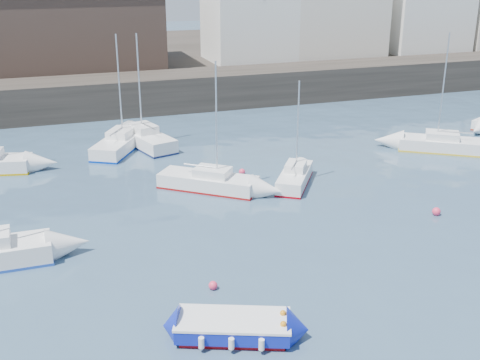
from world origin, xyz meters
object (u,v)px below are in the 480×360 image
object	(u,v)px
sailboat_h	(120,143)
buoy_far	(242,175)
blue_dinghy	(233,327)
buoy_mid	(436,215)
sailboat_f	(146,138)
buoy_near	(213,289)
sailboat_c	(295,177)
sailboat_d	(445,144)
sailboat_b	(209,181)

from	to	relation	value
sailboat_h	buoy_far	xyz separation A→B (m)	(6.29, -7.49, -0.51)
blue_dinghy	buoy_mid	xyz separation A→B (m)	(13.24, 6.69, -0.42)
sailboat_f	buoy_near	size ratio (longest dim) A/B	21.31
sailboat_c	sailboat_f	distance (m)	12.43
sailboat_c	buoy_mid	bearing A→B (deg)	-51.92
sailboat_d	blue_dinghy	bearing A→B (deg)	-142.48
sailboat_d	buoy_mid	world-z (taller)	sailboat_d
blue_dinghy	buoy_far	size ratio (longest dim) A/B	11.17
sailboat_b	sailboat_c	bearing A→B (deg)	-9.52
sailboat_b	sailboat_h	xyz separation A→B (m)	(-3.67, 9.23, 0.03)
buoy_near	sailboat_d	bearing A→B (deg)	31.51
sailboat_d	sailboat_f	size ratio (longest dim) A/B	1.03
sailboat_h	blue_dinghy	bearing A→B (deg)	-88.74
sailboat_b	sailboat_h	world-z (taller)	sailboat_h
sailboat_f	buoy_mid	bearing A→B (deg)	-54.79
sailboat_h	sailboat_d	bearing A→B (deg)	-19.62
sailboat_c	blue_dinghy	bearing A→B (deg)	-121.75
blue_dinghy	sailboat_h	world-z (taller)	sailboat_h
sailboat_d	buoy_near	world-z (taller)	sailboat_d
sailboat_h	buoy_near	bearing A→B (deg)	-87.79
sailboat_b	sailboat_f	xyz separation A→B (m)	(-1.83, 9.55, 0.07)
blue_dinghy	buoy_near	world-z (taller)	blue_dinghy
sailboat_b	sailboat_d	distance (m)	17.43
blue_dinghy	sailboat_c	bearing A→B (deg)	58.25
sailboat_c	sailboat_d	distance (m)	12.62
sailboat_b	buoy_near	size ratio (longest dim) A/B	20.25
sailboat_c	buoy_near	size ratio (longest dim) A/B	16.60
sailboat_f	sailboat_h	world-z (taller)	sailboat_h
sailboat_c	buoy_mid	size ratio (longest dim) A/B	13.99
blue_dinghy	buoy_far	distance (m)	16.78
sailboat_c	sailboat_h	xyz separation A→B (m)	(-8.67, 10.06, 0.05)
blue_dinghy	sailboat_b	size ratio (longest dim) A/B	0.59
blue_dinghy	buoy_near	distance (m)	3.37
sailboat_b	sailboat_h	bearing A→B (deg)	111.71
sailboat_c	sailboat_d	world-z (taller)	sailboat_d
sailboat_f	sailboat_h	xyz separation A→B (m)	(-1.84, -0.33, -0.04)
sailboat_b	buoy_mid	distance (m)	12.47
sailboat_f	buoy_mid	distance (m)	20.67
sailboat_d	buoy_far	size ratio (longest dim) A/B	20.47
blue_dinghy	sailboat_h	xyz separation A→B (m)	(-0.51, 23.25, 0.08)
blue_dinghy	buoy_mid	bearing A→B (deg)	26.80
sailboat_b	sailboat_c	size ratio (longest dim) A/B	1.22
blue_dinghy	sailboat_f	distance (m)	23.61
sailboat_h	buoy_near	size ratio (longest dim) A/B	21.44
sailboat_f	sailboat_h	size ratio (longest dim) A/B	0.99
sailboat_d	sailboat_h	world-z (taller)	sailboat_d
sailboat_f	buoy_near	world-z (taller)	sailboat_f
buoy_near	blue_dinghy	bearing A→B (deg)	-94.40
buoy_mid	sailboat_c	bearing A→B (deg)	128.08
sailboat_b	buoy_far	world-z (taller)	sailboat_b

